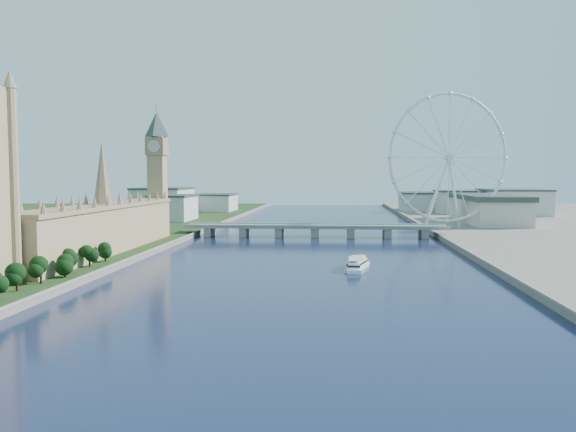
# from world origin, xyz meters

# --- Properties ---
(ground) EXTENTS (2000.00, 2000.00, 0.00)m
(ground) POSITION_xyz_m (0.00, 0.00, 0.00)
(ground) COLOR #182245
(ground) RESTS_ON ground
(tree_row) EXTENTS (7.76, 167.76, 19.62)m
(tree_row) POSITION_xyz_m (-113.00, 50.00, 8.93)
(tree_row) COLOR black
(tree_row) RESTS_ON ground
(parliament_range) EXTENTS (24.00, 200.00, 70.00)m
(parliament_range) POSITION_xyz_m (-128.00, 170.00, 18.48)
(parliament_range) COLOR tan
(parliament_range) RESTS_ON ground
(big_ben) EXTENTS (20.02, 20.02, 110.00)m
(big_ben) POSITION_xyz_m (-128.00, 278.00, 66.57)
(big_ben) COLOR tan
(big_ben) RESTS_ON ground
(westminster_bridge) EXTENTS (220.00, 22.00, 9.50)m
(westminster_bridge) POSITION_xyz_m (0.00, 300.00, 6.63)
(westminster_bridge) COLOR gray
(westminster_bridge) RESTS_ON ground
(london_eye) EXTENTS (113.60, 39.12, 124.30)m
(london_eye) POSITION_xyz_m (119.98, 355.08, 67.52)
(london_eye) COLOR silver
(london_eye) RESTS_ON ground
(county_hall) EXTENTS (54.00, 144.00, 35.00)m
(county_hall) POSITION_xyz_m (175.00, 430.00, 0.00)
(county_hall) COLOR beige
(county_hall) RESTS_ON ground
(city_skyline) EXTENTS (505.00, 280.00, 32.00)m
(city_skyline) POSITION_xyz_m (39.22, 560.08, 16.96)
(city_skyline) COLOR beige
(city_skyline) RESTS_ON ground
(tour_boat_near) EXTENTS (15.84, 31.48, 6.75)m
(tour_boat_near) POSITION_xyz_m (29.64, 137.35, 0.00)
(tour_boat_near) COLOR beige
(tour_boat_near) RESTS_ON ground
(tour_boat_far) EXTENTS (9.06, 30.78, 6.74)m
(tour_boat_far) POSITION_xyz_m (27.77, 134.02, 0.00)
(tour_boat_far) COLOR white
(tour_boat_far) RESTS_ON ground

